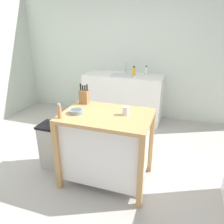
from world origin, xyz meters
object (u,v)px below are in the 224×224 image
object	(u,v)px
knife_block	(84,96)
pepper_grinder	(59,111)
sink_faucet	(126,68)
kitchen_island	(107,144)
trash_bin	(55,146)
bottle_dish_soap	(134,71)
bottle_hand_soap	(146,71)
drinking_cup	(126,111)
bowl_ceramic_wide	(76,111)

from	to	relation	value
knife_block	pepper_grinder	bearing A→B (deg)	-95.84
knife_block	sink_faucet	size ratio (longest dim) A/B	1.15
kitchen_island	trash_bin	distance (m)	0.77
bottle_dish_soap	sink_faucet	bearing A→B (deg)	148.16
pepper_grinder	bottle_hand_soap	bearing A→B (deg)	76.89
knife_block	bottle_dish_soap	bearing A→B (deg)	81.53
drinking_cup	bottle_hand_soap	distance (m)	1.95
kitchen_island	knife_block	xyz separation A→B (m)	(-0.39, 0.26, 0.48)
sink_faucet	bottle_hand_soap	bearing A→B (deg)	-7.65
kitchen_island	drinking_cup	distance (m)	0.49
bowl_ceramic_wide	trash_bin	xyz separation A→B (m)	(-0.42, 0.11, -0.60)
knife_block	pepper_grinder	size ratio (longest dim) A/B	1.49
kitchen_island	sink_faucet	bearing A→B (deg)	99.24
trash_bin	drinking_cup	bearing A→B (deg)	1.67
trash_bin	sink_faucet	xyz separation A→B (m)	(0.42, 2.03, 0.71)
sink_faucet	bottle_dish_soap	size ratio (longest dim) A/B	1.25
sink_faucet	knife_block	bearing A→B (deg)	-91.78
kitchen_island	pepper_grinder	size ratio (longest dim) A/B	5.98
bowl_ceramic_wide	sink_faucet	size ratio (longest dim) A/B	0.72
drinking_cup	sink_faucet	xyz separation A→B (m)	(-0.54, 2.00, 0.09)
sink_faucet	bottle_hand_soap	distance (m)	0.42
bowl_ceramic_wide	pepper_grinder	distance (m)	0.21
bottle_hand_soap	sink_faucet	bearing A→B (deg)	172.35
sink_faucet	bowl_ceramic_wide	bearing A→B (deg)	-89.99
sink_faucet	drinking_cup	bearing A→B (deg)	-74.81
sink_faucet	bottle_hand_soap	size ratio (longest dim) A/B	1.20
pepper_grinder	trash_bin	bearing A→B (deg)	137.39
pepper_grinder	bottle_hand_soap	distance (m)	2.32
bottle_dish_soap	bottle_hand_soap	distance (m)	0.23
bowl_ceramic_wide	bottle_hand_soap	world-z (taller)	bottle_hand_soap
knife_block	drinking_cup	size ratio (longest dim) A/B	2.66
pepper_grinder	trash_bin	xyz separation A→B (m)	(-0.31, 0.28, -0.65)
drinking_cup	pepper_grinder	distance (m)	0.72
bowl_ceramic_wide	bottle_dish_soap	world-z (taller)	bottle_dish_soap
bowl_ceramic_wide	drinking_cup	size ratio (longest dim) A/B	1.65
sink_faucet	bottle_dish_soap	distance (m)	0.23
sink_faucet	kitchen_island	bearing A→B (deg)	-80.76
knife_block	bowl_ceramic_wide	size ratio (longest dim) A/B	1.61
pepper_grinder	sink_faucet	size ratio (longest dim) A/B	0.78
pepper_grinder	sink_faucet	xyz separation A→B (m)	(0.11, 2.31, 0.06)
trash_bin	sink_faucet	world-z (taller)	sink_faucet
drinking_cup	sink_faucet	size ratio (longest dim) A/B	0.43
bottle_dish_soap	bowl_ceramic_wide	bearing A→B (deg)	-95.48
drinking_cup	bottle_dish_soap	size ratio (longest dim) A/B	0.54
kitchen_island	bowl_ceramic_wide	xyz separation A→B (m)	(-0.33, -0.08, 0.41)
pepper_grinder	bottle_hand_soap	size ratio (longest dim) A/B	0.93
knife_block	sink_faucet	bearing A→B (deg)	88.22
bottle_hand_soap	bowl_ceramic_wide	bearing A→B (deg)	-101.32
bottle_hand_soap	kitchen_island	bearing A→B (deg)	-92.36
knife_block	sink_faucet	world-z (taller)	knife_block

